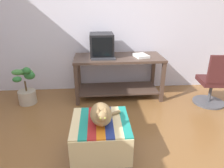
# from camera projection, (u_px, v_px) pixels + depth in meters

# --- Properties ---
(ground_plane) EXTENTS (14.00, 14.00, 0.00)m
(ground_plane) POSITION_uv_depth(u_px,v_px,m) (114.00, 158.00, 2.28)
(ground_plane) COLOR brown
(back_wall) EXTENTS (8.00, 0.10, 2.60)m
(back_wall) POSITION_uv_depth(u_px,v_px,m) (105.00, 21.00, 3.67)
(back_wall) COLOR silver
(back_wall) RESTS_ON ground_plane
(desk) EXTENTS (1.53, 0.69, 0.75)m
(desk) POSITION_uv_depth(u_px,v_px,m) (118.00, 70.00, 3.57)
(desk) COLOR #4C382D
(desk) RESTS_ON ground_plane
(tv_monitor) EXTENTS (0.40, 0.45, 0.39)m
(tv_monitor) POSITION_uv_depth(u_px,v_px,m) (102.00, 45.00, 3.45)
(tv_monitor) COLOR black
(tv_monitor) RESTS_ON desk
(keyboard) EXTENTS (0.40, 0.16, 0.02)m
(keyboard) POSITION_uv_depth(u_px,v_px,m) (103.00, 59.00, 3.32)
(keyboard) COLOR #333338
(keyboard) RESTS_ON desk
(book) EXTENTS (0.27, 0.32, 0.04)m
(book) POSITION_uv_depth(u_px,v_px,m) (141.00, 56.00, 3.46)
(book) COLOR white
(book) RESTS_ON desk
(ottoman_with_blanket) EXTENTS (0.62, 0.63, 0.44)m
(ottoman_with_blanket) POSITION_uv_depth(u_px,v_px,m) (101.00, 138.00, 2.25)
(ottoman_with_blanket) COLOR #4C4238
(ottoman_with_blanket) RESTS_ON ground_plane
(cat) EXTENTS (0.35, 0.39, 0.26)m
(cat) POSITION_uv_depth(u_px,v_px,m) (101.00, 114.00, 2.10)
(cat) COLOR #9E7A4C
(cat) RESTS_ON ottoman_with_blanket
(potted_plant) EXTENTS (0.38, 0.36, 0.68)m
(potted_plant) POSITION_uv_depth(u_px,v_px,m) (26.00, 88.00, 3.40)
(potted_plant) COLOR #B7A893
(potted_plant) RESTS_ON ground_plane
(office_chair) EXTENTS (0.52, 0.52, 0.89)m
(office_chair) POSITION_uv_depth(u_px,v_px,m) (214.00, 83.00, 3.30)
(office_chair) COLOR #4C4C51
(office_chair) RESTS_ON ground_plane
(pen) EXTENTS (0.02, 0.14, 0.01)m
(pen) POSITION_uv_depth(u_px,v_px,m) (139.00, 55.00, 3.55)
(pen) COLOR #2351B2
(pen) RESTS_ON desk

